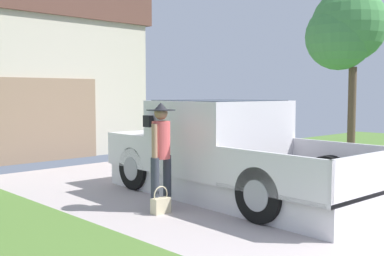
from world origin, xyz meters
TOP-DOWN VIEW (x-y plane):
  - pickup_truck at (0.04, 4.23)m, footprint 2.18×5.13m
  - person_with_hat at (-1.43, 4.10)m, footprint 0.45×0.45m
  - handbag at (-1.58, 3.94)m, footprint 0.29×0.15m
  - front_yard_tree at (5.37, 4.75)m, footprint 2.05×1.99m

SIDE VIEW (x-z plane):
  - handbag at x=-1.58m, z-range -0.07..0.35m
  - pickup_truck at x=0.04m, z-range -0.10..1.59m
  - person_with_hat at x=-1.43m, z-range 0.14..1.81m
  - front_yard_tree at x=5.37m, z-range 1.16..5.69m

